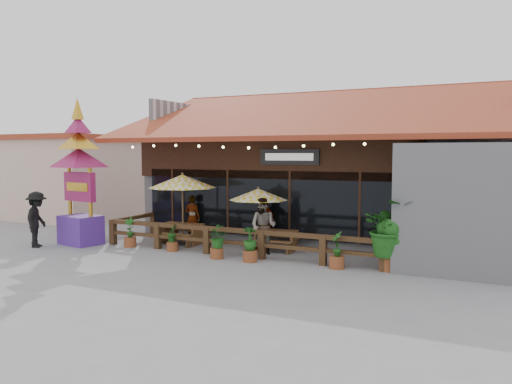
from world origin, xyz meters
The scene contains 19 objects.
ground centered at (0.00, 0.00, 0.00)m, with size 100.00×100.00×0.00m, color gray.
restaurant_building centered at (0.26, 6.61, 2.21)m, with size 15.50×14.73×6.09m.
patio_railing centered at (-2.25, -0.27, 0.61)m, with size 10.00×2.60×0.92m.
neighbor_building centered at (-15.00, 6.00, 2.14)m, with size 8.40×8.40×4.22m.
umbrella_left centered at (-4.18, 0.58, 2.30)m, with size 2.87×2.87×2.63m.
umbrella_right centered at (-1.29, 0.92, 1.90)m, with size 2.66×2.66×2.18m.
picnic_table_left centered at (-4.29, 0.67, 0.50)m, with size 1.56×1.35×0.75m.
picnic_table_right centered at (-0.66, 0.99, 0.47)m, with size 1.55×1.37×0.70m.
thai_sign_tower centered at (-7.57, -1.00, 3.02)m, with size 2.46×2.46×5.72m.
tropical_plant centered at (3.40, -0.34, 1.18)m, with size 1.85×1.74×2.06m.
diner_a centered at (-4.42, 1.61, 0.86)m, with size 0.63×0.41×1.71m, color #381F11.
diner_b centered at (-0.81, 0.27, 0.93)m, with size 0.90×0.70×1.86m, color #381F11.
diner_c centered at (-1.22, 1.43, 0.87)m, with size 1.02×0.43×1.75m, color #381F11.
pedestrian centered at (-8.56, -2.08, 0.99)m, with size 1.28×0.74×1.98m, color black.
planter_a centered at (-5.60, -0.64, 0.44)m, with size 0.43×0.43×1.05m.
planter_b centered at (-3.81, -0.62, 0.43)m, with size 0.39×0.40×0.95m.
planter_c centered at (-1.84, -1.02, 0.58)m, with size 0.79×0.74×1.04m.
planter_d centered at (-0.67, -1.00, 0.53)m, with size 0.53×0.53×1.09m.
planter_e centered at (1.98, -0.71, 0.46)m, with size 0.44×0.47×1.09m.
Camera 1 is at (5.99, -14.54, 3.33)m, focal length 35.00 mm.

